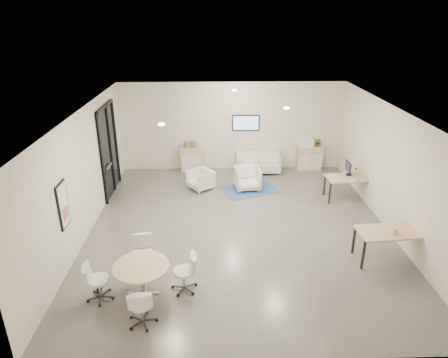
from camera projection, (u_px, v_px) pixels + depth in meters
name	position (u px, v px, depth m)	size (l,w,h in m)	color
room_shell	(240.00, 173.00, 10.26)	(9.60, 10.60, 4.80)	#585450
glass_door	(109.00, 148.00, 12.51)	(0.09, 1.90, 2.85)	black
artwork	(63.00, 205.00, 8.71)	(0.05, 0.54, 1.04)	black
wall_tv	(246.00, 123.00, 14.33)	(0.98, 0.06, 0.58)	black
ceiling_spots	(231.00, 106.00, 10.41)	(3.14, 4.14, 0.03)	#FFEAC6
sideboard_left	(192.00, 159.00, 14.60)	(0.81, 0.42, 0.91)	tan
sideboard_right	(309.00, 158.00, 14.70)	(0.92, 0.44, 0.92)	tan
books	(190.00, 144.00, 14.38)	(0.47, 0.14, 0.22)	red
printer	(307.00, 142.00, 14.46)	(0.52, 0.45, 0.34)	white
loveseat	(258.00, 163.00, 14.56)	(1.58, 0.81, 0.59)	silver
blue_rug	(249.00, 189.00, 13.21)	(1.72, 1.15, 0.01)	#2E4E8D
armchair_left	(201.00, 179.00, 13.13)	(0.70, 0.66, 0.72)	silver
armchair_right	(247.00, 177.00, 13.12)	(0.80, 0.75, 0.82)	silver
desk_rear	(350.00, 179.00, 12.29)	(1.51, 0.87, 0.75)	tan
desk_front	(390.00, 234.00, 9.21)	(1.58, 0.89, 0.79)	tan
monitor	(348.00, 168.00, 12.30)	(0.20, 0.50, 0.44)	black
round_table	(141.00, 269.00, 8.11)	(1.15, 1.15, 0.70)	tan
meeting_chairs	(142.00, 277.00, 8.19)	(2.36, 2.36, 0.82)	white
plant_cabinet	(318.00, 143.00, 14.46)	(0.29, 0.32, 0.25)	#3F7F3F
plant_floor	(100.00, 291.00, 8.33)	(0.16, 0.30, 0.13)	#3F7F3F
cup	(396.00, 232.00, 9.02)	(0.12, 0.09, 0.12)	white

